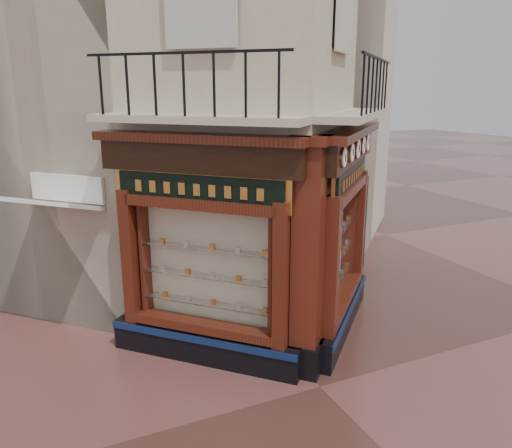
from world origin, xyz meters
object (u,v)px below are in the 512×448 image
clock_b (351,153)px  signboard_left (199,189)px  corner_pilaster (308,264)px  clock_d (363,145)px  clock_e (367,142)px  clock_a (343,158)px  clock_c (357,148)px  awning (66,339)px  signboard_right (350,176)px

clock_b → signboard_left: 2.62m
corner_pilaster → clock_d: corner_pilaster is taller
clock_d → clock_e: (0.40, 0.40, -0.00)m
clock_b → clock_d: 1.25m
clock_a → clock_c: (0.93, 0.93, 0.00)m
clock_d → awning: (-5.55, 1.58, -3.62)m
clock_a → signboard_left: bearing=107.2°
clock_a → signboard_left: size_ratio=0.14×
clock_e → clock_c: bearing=-180.0°
clock_b → clock_a: bearing=180.0°
clock_d → clock_b: bearing=-180.0°
corner_pilaster → clock_c: size_ratio=10.38×
clock_a → signboard_left: clock_a is taller
clock_a → awning: clock_a is taller
corner_pilaster → signboard_left: corner_pilaster is taller
signboard_left → clock_c: bearing=-137.6°
clock_a → signboard_left: 2.34m
clock_c → awning: clock_c is taller
clock_c → signboard_right: (-0.02, 0.13, -0.52)m
awning → signboard_right: bearing=-155.5°
clock_d → awning: clock_d is taller
corner_pilaster → clock_e: 3.35m
clock_c → clock_e: clock_e is taller
clock_e → corner_pilaster: bearing=171.5°
corner_pilaster → signboard_right: 2.12m
clock_c → awning: size_ratio=0.24×
clock_a → clock_d: bearing=0.0°
awning → clock_c: bearing=-156.7°
clock_d → signboard_right: 0.77m
clock_e → clock_a: bearing=-180.0°
corner_pilaster → clock_e: size_ratio=9.78×
clock_d → clock_e: size_ratio=0.87×
clock_c → corner_pilaster: bearing=165.7°
clock_d → signboard_left: size_ratio=0.16×
clock_a → clock_b: 0.69m
signboard_left → signboard_right: size_ratio=1.07×
clock_a → signboard_right: clock_a is taller
corner_pilaster → clock_a: (0.56, -0.05, 1.67)m
corner_pilaster → signboard_right: (1.46, 1.01, 1.15)m
clock_a → clock_d: 1.95m
clock_d → clock_a: bearing=-180.0°
corner_pilaster → clock_c: (1.48, 0.88, 1.67)m
clock_e → signboard_right: size_ratio=0.19×
clock_e → signboard_right: (-0.87, -0.72, -0.52)m
clock_c → clock_d: bearing=0.0°
clock_e → signboard_left: clock_e is taller
corner_pilaster → clock_e: (2.33, 1.73, 1.67)m
clock_a → clock_b: size_ratio=0.95×
signboard_left → signboard_right: (2.92, 0.00, 0.00)m
clock_b → signboard_left: (-2.51, 0.57, -0.52)m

